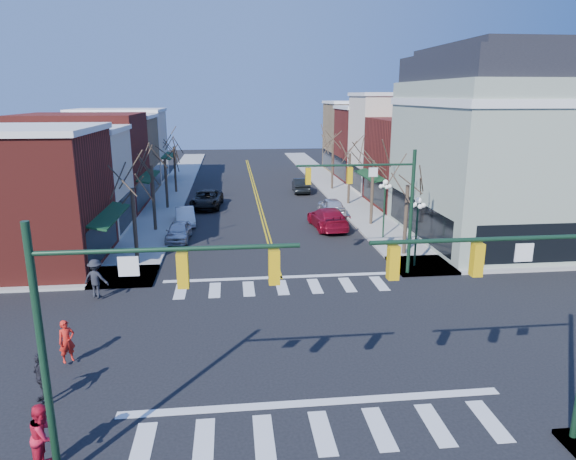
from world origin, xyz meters
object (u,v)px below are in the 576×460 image
object	(u,v)px
car_right_near	(328,218)
car_left_far	(207,199)
victorian_corner	(505,145)
pedestrian_dark_b	(96,278)
lamppost_midblock	(385,199)
car_left_mid	(185,216)
car_right_far	(301,185)
lamppost_corner	(417,220)
car_right_mid	(331,206)
pedestrian_red_b	(44,436)
pedestrian_red_a	(67,341)
pedestrian_dark_a	(41,377)
car_left_near	(179,231)

from	to	relation	value
car_right_near	car_left_far	bearing A→B (deg)	-46.50
victorian_corner	car_right_near	size ratio (longest dim) A/B	2.53
victorian_corner	pedestrian_dark_b	distance (m)	28.02
pedestrian_dark_b	lamppost_midblock	bearing A→B (deg)	-135.40
car_left_mid	car_right_far	world-z (taller)	car_right_far
car_left_far	car_right_near	size ratio (longest dim) A/B	1.00
lamppost_corner	car_right_near	size ratio (longest dim) A/B	0.77
car_right_mid	pedestrian_red_b	bearing A→B (deg)	62.00
car_left_mid	pedestrian_red_a	bearing A→B (deg)	-104.29
lamppost_corner	lamppost_midblock	size ratio (longest dim) A/B	1.00
lamppost_corner	pedestrian_dark_a	bearing A→B (deg)	-144.65
pedestrian_red_b	pedestrian_dark_b	bearing A→B (deg)	5.94
lamppost_midblock	car_right_far	distance (m)	19.36
victorian_corner	car_left_mid	xyz separation A→B (m)	(-22.81, 6.50, -5.98)
lamppost_midblock	car_left_mid	distance (m)	15.87
lamppost_midblock	car_left_mid	xyz separation A→B (m)	(-14.51, 6.00, -2.29)
lamppost_corner	car_right_far	world-z (taller)	lamppost_corner
car_right_far	pedestrian_red_a	size ratio (longest dim) A/B	2.74
car_left_near	car_left_mid	world-z (taller)	car_left_mid
pedestrian_red_b	car_right_mid	bearing A→B (deg)	-26.24
car_left_near	pedestrian_red_a	distance (m)	17.50
car_right_near	lamppost_midblock	bearing A→B (deg)	130.47
car_right_near	car_right_far	bearing A→B (deg)	-94.22
victorian_corner	lamppost_midblock	bearing A→B (deg)	176.55
car_right_far	pedestrian_red_b	distance (m)	42.79
lamppost_midblock	car_right_mid	size ratio (longest dim) A/B	0.99
pedestrian_dark_b	pedestrian_red_a	bearing A→B (deg)	110.90
pedestrian_red_a	car_right_near	bearing A→B (deg)	17.85
car_left_far	pedestrian_red_a	size ratio (longest dim) A/B	3.34
lamppost_midblock	car_right_far	bearing A→B (deg)	100.18
pedestrian_red_a	pedestrian_dark_b	world-z (taller)	pedestrian_dark_b
car_left_mid	pedestrian_red_b	distance (m)	27.99
victorian_corner	car_right_mid	bearing A→B (deg)	140.35
lamppost_midblock	pedestrian_red_b	size ratio (longest dim) A/B	2.28
pedestrian_dark_a	car_right_near	bearing A→B (deg)	106.70
car_left_near	pedestrian_dark_b	world-z (taller)	pedestrian_dark_b
lamppost_corner	car_right_near	bearing A→B (deg)	108.89
car_left_mid	car_right_near	world-z (taller)	car_right_near
car_right_near	car_left_mid	bearing A→B (deg)	-17.21
car_right_near	pedestrian_dark_a	bearing A→B (deg)	53.85
lamppost_midblock	car_right_near	world-z (taller)	lamppost_midblock
car_right_near	car_right_far	world-z (taller)	car_right_near
car_right_far	pedestrian_dark_a	xyz separation A→B (m)	(-13.80, -37.63, 0.26)
lamppost_corner	car_right_mid	size ratio (longest dim) A/B	0.99
lamppost_corner	car_left_near	bearing A→B (deg)	151.98
car_right_mid	pedestrian_dark_a	size ratio (longest dim) A/B	2.51
car_left_mid	pedestrian_dark_a	distance (m)	24.84
car_left_near	pedestrian_dark_b	bearing A→B (deg)	-103.39
lamppost_corner	lamppost_midblock	xyz separation A→B (m)	(0.00, 6.50, 0.00)
victorian_corner	car_right_near	xyz separation A→B (m)	(-11.70, 3.94, -5.84)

